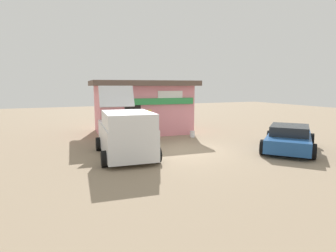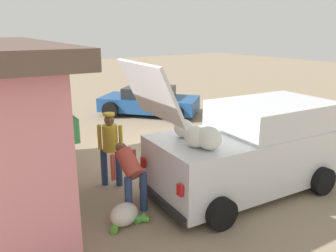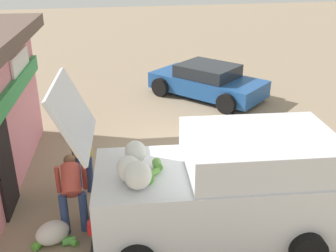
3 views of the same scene
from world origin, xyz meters
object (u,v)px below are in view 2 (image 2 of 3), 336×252
at_px(parked_sedan, 149,101).
at_px(customer_bending, 130,171).
at_px(delivery_van, 249,148).
at_px(unloaded_banana_pile, 125,215).
at_px(paint_bucket, 56,148).
at_px(vendor_standing, 110,145).

bearing_deg(parked_sedan, customer_bending, 145.20).
height_order(delivery_van, parked_sedan, delivery_van).
xyz_separation_m(unloaded_banana_pile, paint_bucket, (4.40, -0.15, 0.00)).
bearing_deg(delivery_van, unloaded_banana_pile, 84.58).
relative_size(delivery_van, customer_bending, 3.60).
bearing_deg(parked_sedan, vendor_standing, 140.55).
bearing_deg(parked_sedan, unloaded_banana_pile, 144.77).
relative_size(parked_sedan, paint_bucket, 11.71).
height_order(parked_sedan, paint_bucket, parked_sedan).
relative_size(parked_sedan, vendor_standing, 2.44).
bearing_deg(vendor_standing, delivery_van, -128.76).
bearing_deg(delivery_van, parked_sedan, -14.99).
xyz_separation_m(delivery_van, unloaded_banana_pile, (0.28, 2.93, -0.79)).
distance_m(parked_sedan, unloaded_banana_pile, 8.39).
height_order(parked_sedan, unloaded_banana_pile, parked_sedan).
distance_m(parked_sedan, vendor_standing, 6.76).
height_order(delivery_van, vendor_standing, delivery_van).
distance_m(unloaded_banana_pile, paint_bucket, 4.40).
bearing_deg(unloaded_banana_pile, paint_bucket, -1.92).
relative_size(parked_sedan, unloaded_banana_pile, 5.10).
xyz_separation_m(delivery_van, paint_bucket, (4.68, 2.78, -0.79)).
bearing_deg(customer_bending, paint_bucket, 3.18).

